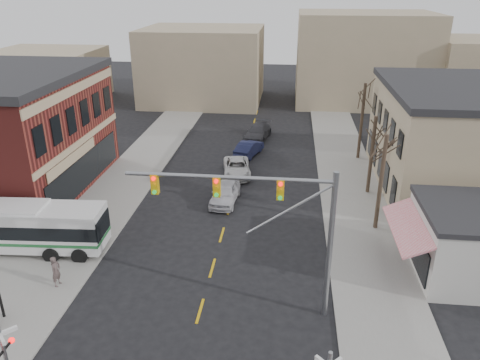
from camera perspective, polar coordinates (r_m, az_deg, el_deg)
name	(u,v)px	position (r m, az deg, el deg)	size (l,w,h in m)	color
ground	(192,338)	(24.05, -5.83, -18.59)	(160.00, 160.00, 0.00)	black
sidewalk_west	(133,173)	(42.96, -12.92, 0.86)	(5.00, 60.00, 0.12)	gray
sidewalk_east	(348,182)	(41.05, 13.07, -0.23)	(5.00, 60.00, 0.12)	gray
tree_east_a	(381,183)	(32.61, 16.78, -0.34)	(0.28, 0.28, 6.75)	#382B21
tree_east_b	(372,155)	(38.24, 15.74, 2.92)	(0.28, 0.28, 6.30)	#382B21
tree_east_c	(361,122)	(45.66, 14.59, 6.91)	(0.28, 0.28, 7.20)	#382B21
transit_bus	(10,226)	(32.86, -26.20, -5.08)	(12.00, 3.29, 3.06)	silver
traffic_signal_mast	(274,213)	(22.41, 4.18, -4.06)	(10.03, 0.30, 8.00)	gray
car_a	(225,193)	(36.24, -1.82, -1.58)	(1.85, 4.60, 1.57)	silver
car_b	(249,148)	(46.09, 1.10, 3.91)	(1.54, 4.42, 1.45)	#191E40
car_c	(237,168)	(41.32, -0.39, 1.50)	(2.27, 4.92, 1.37)	silver
car_d	(258,132)	(50.96, 2.17, 5.86)	(2.17, 5.33, 1.55)	#3C3C40
pedestrian_near	(56,271)	(28.47, -21.52, -10.30)	(0.66, 0.44, 1.82)	#584846
pedestrian_far	(35,236)	(32.54, -23.73, -6.26)	(0.90, 0.70, 1.86)	#384662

